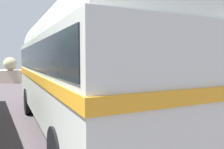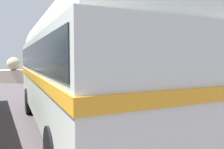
{
  "view_description": "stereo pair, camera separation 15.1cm",
  "coord_description": "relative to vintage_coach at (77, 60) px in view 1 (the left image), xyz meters",
  "views": [
    {
      "loc": [
        -2.57,
        -8.25,
        2.1
      ],
      "look_at": [
        -1.93,
        -0.34,
        1.53
      ],
      "focal_mm": 35.81,
      "sensor_mm": 36.0,
      "label": 1
    },
    {
      "loc": [
        -2.42,
        -8.26,
        2.1
      ],
      "look_at": [
        -1.93,
        -0.34,
        1.53
      ],
      "focal_mm": 35.81,
      "sensor_mm": 36.0,
      "label": 2
    }
  ],
  "objects": [
    {
      "name": "ground",
      "position": [
        3.06,
        1.73,
        -2.04
      ],
      "size": [
        32.0,
        26.0,
        0.02
      ],
      "color": "#463E42"
    },
    {
      "name": "vintage_coach",
      "position": [
        0.0,
        0.0,
        0.0
      ],
      "size": [
        5.36,
        8.86,
        3.7
      ],
      "rotation": [
        0.0,
        0.0,
        0.37
      ],
      "color": "black",
      "rests_on": "ground"
    },
    {
      "name": "breakwater",
      "position": [
        2.79,
        13.5,
        -1.36
      ],
      "size": [
        31.36,
        2.11,
        2.39
      ],
      "color": "#BBA792",
      "rests_on": "ground"
    },
    {
      "name": "lamp_post",
      "position": [
        5.96,
        8.36,
        1.45
      ],
      "size": [
        1.09,
        0.56,
        6.19
      ],
      "color": "#5B5B60",
      "rests_on": "ground"
    }
  ]
}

